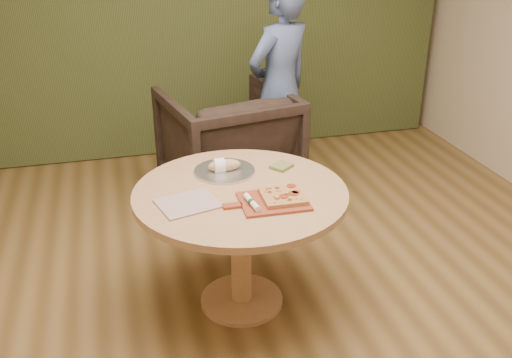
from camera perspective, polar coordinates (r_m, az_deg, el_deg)
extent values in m
cube|color=brown|center=(3.27, 2.79, -15.86)|extent=(5.00, 6.00, 0.02)
cube|color=beige|center=(5.45, -6.77, 17.34)|extent=(5.00, 0.02, 2.80)
cube|color=#333E1C|center=(5.35, -6.58, 17.19)|extent=(4.80, 0.14, 2.78)
cylinder|color=tan|center=(3.51, -1.43, -11.94)|extent=(0.49, 0.49, 0.03)
cylinder|color=tan|center=(3.32, -1.50, -7.25)|extent=(0.12, 0.12, 0.68)
cylinder|color=tan|center=(3.13, -1.57, -1.46)|extent=(1.18, 1.18, 0.04)
cube|color=#963F26|center=(2.99, 1.77, -2.25)|extent=(0.36, 0.29, 0.01)
cube|color=#963F26|center=(2.94, -2.38, -2.71)|extent=(0.10, 0.05, 0.01)
cube|color=#BD834A|center=(3.00, 2.71, -1.73)|extent=(0.23, 0.23, 0.02)
cylinder|color=maroon|center=(3.02, 3.99, -1.30)|extent=(0.04, 0.04, 0.00)
cylinder|color=maroon|center=(3.09, 3.55, -0.69)|extent=(0.05, 0.05, 0.00)
cylinder|color=maroon|center=(3.00, 3.77, -1.45)|extent=(0.06, 0.06, 0.00)
cylinder|color=maroon|center=(2.97, 2.81, -1.74)|extent=(0.05, 0.05, 0.00)
cube|color=tan|center=(2.94, 3.41, -1.99)|extent=(0.02, 0.02, 0.01)
cube|color=tan|center=(2.94, 2.11, -1.89)|extent=(0.03, 0.03, 0.01)
cube|color=tan|center=(3.04, 1.32, -0.92)|extent=(0.02, 0.02, 0.01)
cube|color=tan|center=(2.99, 3.08, -1.48)|extent=(0.02, 0.02, 0.01)
cube|color=tan|center=(3.06, 2.11, -0.81)|extent=(0.02, 0.02, 0.01)
cube|color=tan|center=(3.01, 1.38, -1.22)|extent=(0.02, 0.02, 0.01)
cube|color=#257B1B|center=(2.95, 4.08, -1.98)|extent=(0.01, 0.01, 0.00)
cube|color=#257B1B|center=(3.02, 0.97, -1.27)|extent=(0.01, 0.01, 0.00)
cube|color=#257B1B|center=(2.91, 1.89, -2.37)|extent=(0.01, 0.01, 0.00)
cube|color=#257B1B|center=(2.97, 1.80, -1.77)|extent=(0.01, 0.01, 0.00)
cube|color=#257B1B|center=(2.98, 2.70, -1.63)|extent=(0.01, 0.01, 0.00)
cube|color=#257B1B|center=(2.99, 3.26, -1.61)|extent=(0.01, 0.01, 0.00)
cube|color=#257B1B|center=(2.95, 4.58, -2.04)|extent=(0.01, 0.01, 0.00)
cube|color=#995177|center=(3.03, 2.24, -1.19)|extent=(0.03, 0.02, 0.00)
cube|color=#995177|center=(2.94, 3.31, -2.04)|extent=(0.03, 0.03, 0.00)
cube|color=#995177|center=(3.05, 1.18, -0.97)|extent=(0.03, 0.02, 0.00)
cylinder|color=white|center=(2.93, -0.42, -2.33)|extent=(0.05, 0.17, 0.03)
cylinder|color=#194C26|center=(2.93, -0.42, -2.33)|extent=(0.04, 0.03, 0.03)
cube|color=silver|center=(3.01, -1.09, -1.55)|extent=(0.02, 0.04, 0.00)
cube|color=beige|center=(2.99, -6.81, -2.45)|extent=(0.35, 0.32, 0.01)
cylinder|color=silver|center=(3.34, -3.17, 0.75)|extent=(0.35, 0.35, 0.01)
cylinder|color=silver|center=(3.34, -3.17, 0.83)|extent=(0.36, 0.36, 0.02)
ellipsoid|color=tan|center=(3.32, -3.19, 1.37)|extent=(0.19, 0.08, 0.07)
cylinder|color=white|center=(3.32, -3.69, 1.32)|extent=(0.06, 0.09, 0.09)
cube|color=#545F2A|center=(3.39, 2.56, 1.28)|extent=(0.16, 0.15, 0.02)
imported|color=black|center=(4.58, -2.83, 4.11)|extent=(1.10, 1.05, 0.97)
imported|color=#465886|center=(4.55, 2.36, 8.90)|extent=(0.75, 0.67, 1.71)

